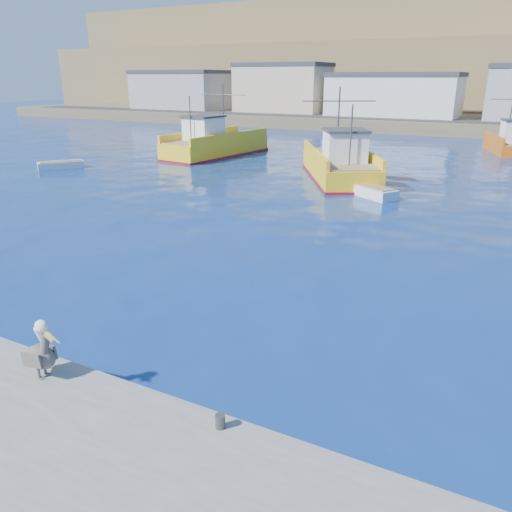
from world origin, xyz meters
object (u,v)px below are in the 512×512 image
Objects in this scene: boat_orange at (509,142)px; skiff_mid at (370,192)px; trawler_yellow_b at (340,165)px; skiff_left at (61,166)px; trawler_yellow_a at (214,144)px; pelican at (41,353)px.

boat_orange is 26.08m from skiff_mid.
trawler_yellow_b is 3.31× the size of skiff_left.
trawler_yellow_a reaches higher than trawler_yellow_b.
skiff_left is at bearing -121.64° from trawler_yellow_a.
skiff_left is (-21.66, -6.32, -0.79)m from trawler_yellow_b.
boat_orange is at bearing 74.53° from skiff_mid.
boat_orange is at bearing 63.14° from trawler_yellow_b.
trawler_yellow_b is 5.73m from skiff_mid.
boat_orange is (10.47, 20.67, -0.03)m from trawler_yellow_b.
trawler_yellow_b is at bearing 128.29° from skiff_mid.
trawler_yellow_b is at bearing 16.27° from skiff_left.
trawler_yellow_b reaches higher than pelican.
pelican is (16.77, -34.23, 0.07)m from trawler_yellow_a.
pelican reaches higher than skiff_left.
trawler_yellow_a is 14.05m from skiff_left.
trawler_yellow_a is at bearing 158.55° from trawler_yellow_b.
skiff_left is 2.36× the size of pelican.
trawler_yellow_a is 38.12m from pelican.
trawler_yellow_a is at bearing 150.52° from skiff_mid.
skiff_mid is (3.52, -4.45, -0.77)m from trawler_yellow_b.
trawler_yellow_a reaches higher than skiff_mid.
skiff_mid is at bearing 87.52° from pelican.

